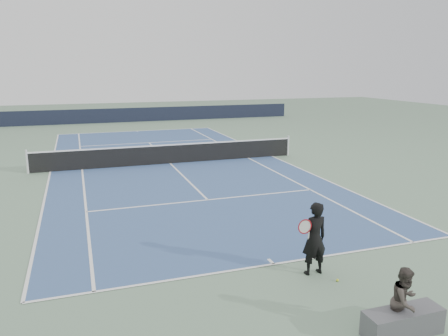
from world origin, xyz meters
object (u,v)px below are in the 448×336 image
object	(u,v)px
spectator_bench	(404,311)
tennis_net	(170,154)
tennis_player	(314,238)
tennis_ball	(338,280)

from	to	relation	value
spectator_bench	tennis_net	bearing A→B (deg)	93.60
tennis_net	tennis_player	xyz separation A→B (m)	(0.65, -12.58, 0.35)
tennis_player	tennis_ball	bearing A→B (deg)	-58.38
tennis_net	spectator_bench	xyz separation A→B (m)	(0.95, -15.14, -0.06)
tennis_ball	tennis_net	bearing A→B (deg)	94.24
tennis_net	tennis_player	distance (m)	12.60
tennis_net	spectator_bench	world-z (taller)	spectator_bench
tennis_net	tennis_ball	size ratio (longest dim) A/B	209.23
tennis_net	tennis_ball	xyz separation A→B (m)	(0.97, -13.10, -0.47)
tennis_ball	spectator_bench	world-z (taller)	spectator_bench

